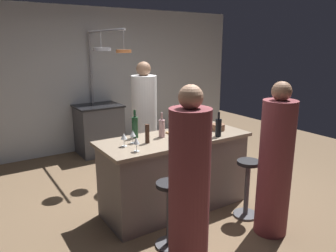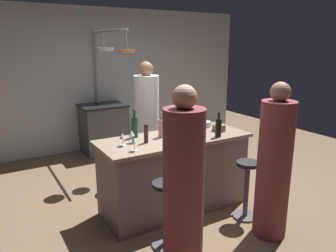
{
  "view_description": "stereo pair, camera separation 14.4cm",
  "coord_description": "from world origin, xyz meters",
  "px_view_note": "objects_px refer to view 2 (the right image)",
  "views": [
    {
      "loc": [
        -2.03,
        -2.97,
        1.95
      ],
      "look_at": [
        0.0,
        0.15,
        1.0
      ],
      "focal_mm": 34.38,
      "sensor_mm": 36.0,
      "label": 1
    },
    {
      "loc": [
        -1.91,
        -3.05,
        1.95
      ],
      "look_at": [
        0.0,
        0.15,
        1.0
      ],
      "focal_mm": 34.38,
      "sensor_mm": 36.0,
      "label": 2
    }
  ],
  "objects_px": {
    "stove_range": "(104,128)",
    "wine_glass_near_left_guest": "(122,136)",
    "guest_right": "(274,167)",
    "mixing_bowl_wooden": "(219,128)",
    "wine_bottle_dark": "(218,128)",
    "bar_stool_left": "(166,211)",
    "guest_left": "(183,190)",
    "wine_bottle_green": "(135,127)",
    "pepper_mill": "(146,133)",
    "cutting_board": "(182,133)",
    "wine_glass_by_chef": "(132,134)",
    "bar_stool_right": "(247,187)",
    "chef": "(147,125)",
    "wine_bottle_amber": "(200,119)",
    "wine_glass_near_right_guest": "(134,141)",
    "mixing_bowl_steel": "(204,124)",
    "wine_bottle_rose": "(161,128)"
  },
  "relations": [
    {
      "from": "stove_range",
      "to": "bar_stool_left",
      "type": "bearing_deg",
      "value": -98.99
    },
    {
      "from": "wine_bottle_amber",
      "to": "guest_left",
      "type": "bearing_deg",
      "value": -131.56
    },
    {
      "from": "cutting_board",
      "to": "wine_glass_near_right_guest",
      "type": "height_order",
      "value": "wine_glass_near_right_guest"
    },
    {
      "from": "guest_left",
      "to": "wine_bottle_dark",
      "type": "bearing_deg",
      "value": 37.28
    },
    {
      "from": "guest_right",
      "to": "cutting_board",
      "type": "bearing_deg",
      "value": 110.63
    },
    {
      "from": "chef",
      "to": "wine_bottle_amber",
      "type": "xyz_separation_m",
      "value": [
        0.31,
        -0.89,
        0.23
      ]
    },
    {
      "from": "wine_bottle_green",
      "to": "wine_glass_by_chef",
      "type": "distance_m",
      "value": 0.23
    },
    {
      "from": "chef",
      "to": "wine_bottle_amber",
      "type": "bearing_deg",
      "value": -70.99
    },
    {
      "from": "guest_left",
      "to": "bar_stool_left",
      "type": "bearing_deg",
      "value": 83.19
    },
    {
      "from": "bar_stool_right",
      "to": "mixing_bowl_wooden",
      "type": "xyz_separation_m",
      "value": [
        0.04,
        0.58,
        0.56
      ]
    },
    {
      "from": "bar_stool_left",
      "to": "mixing_bowl_wooden",
      "type": "distance_m",
      "value": 1.37
    },
    {
      "from": "wine_bottle_green",
      "to": "wine_bottle_amber",
      "type": "distance_m",
      "value": 0.88
    },
    {
      "from": "guest_right",
      "to": "wine_glass_by_chef",
      "type": "height_order",
      "value": "guest_right"
    },
    {
      "from": "chef",
      "to": "guest_left",
      "type": "xyz_separation_m",
      "value": [
        -0.7,
        -2.03,
        -0.03
      ]
    },
    {
      "from": "wine_glass_by_chef",
      "to": "mixing_bowl_wooden",
      "type": "bearing_deg",
      "value": -4.49
    },
    {
      "from": "wine_bottle_dark",
      "to": "wine_glass_near_left_guest",
      "type": "bearing_deg",
      "value": 167.02
    },
    {
      "from": "bar_stool_left",
      "to": "wine_bottle_green",
      "type": "height_order",
      "value": "wine_bottle_green"
    },
    {
      "from": "chef",
      "to": "wine_bottle_rose",
      "type": "height_order",
      "value": "chef"
    },
    {
      "from": "pepper_mill",
      "to": "cutting_board",
      "type": "bearing_deg",
      "value": 11.92
    },
    {
      "from": "bar_stool_right",
      "to": "pepper_mill",
      "type": "distance_m",
      "value": 1.3
    },
    {
      "from": "wine_bottle_green",
      "to": "mixing_bowl_wooden",
      "type": "bearing_deg",
      "value": -15.24
    },
    {
      "from": "wine_bottle_dark",
      "to": "stove_range",
      "type": "bearing_deg",
      "value": 99.34
    },
    {
      "from": "pepper_mill",
      "to": "mixing_bowl_wooden",
      "type": "relative_size",
      "value": 1.27
    },
    {
      "from": "wine_glass_near_right_guest",
      "to": "mixing_bowl_wooden",
      "type": "relative_size",
      "value": 0.88
    },
    {
      "from": "bar_stool_left",
      "to": "guest_right",
      "type": "relative_size",
      "value": 0.42
    },
    {
      "from": "wine_bottle_green",
      "to": "mixing_bowl_wooden",
      "type": "distance_m",
      "value": 1.06
    },
    {
      "from": "wine_bottle_amber",
      "to": "mixing_bowl_wooden",
      "type": "xyz_separation_m",
      "value": [
        0.15,
        -0.19,
        -0.08
      ]
    },
    {
      "from": "cutting_board",
      "to": "guest_right",
      "type": "bearing_deg",
      "value": -69.37
    },
    {
      "from": "chef",
      "to": "mixing_bowl_steel",
      "type": "xyz_separation_m",
      "value": [
        0.43,
        -0.82,
        0.14
      ]
    },
    {
      "from": "bar_stool_left",
      "to": "cutting_board",
      "type": "relative_size",
      "value": 2.12
    },
    {
      "from": "wine_glass_near_right_guest",
      "to": "mixing_bowl_steel",
      "type": "bearing_deg",
      "value": 19.83
    },
    {
      "from": "bar_stool_left",
      "to": "wine_bottle_green",
      "type": "bearing_deg",
      "value": 84.2
    },
    {
      "from": "bar_stool_right",
      "to": "wine_glass_near_left_guest",
      "type": "bearing_deg",
      "value": 153.17
    },
    {
      "from": "wine_bottle_green",
      "to": "chef",
      "type": "bearing_deg",
      "value": 54.78
    },
    {
      "from": "guest_left",
      "to": "guest_right",
      "type": "relative_size",
      "value": 1.03
    },
    {
      "from": "stove_range",
      "to": "guest_right",
      "type": "height_order",
      "value": "guest_right"
    },
    {
      "from": "guest_right",
      "to": "mixing_bowl_wooden",
      "type": "bearing_deg",
      "value": 86.19
    },
    {
      "from": "stove_range",
      "to": "wine_bottle_amber",
      "type": "relative_size",
      "value": 2.79
    },
    {
      "from": "wine_bottle_rose",
      "to": "wine_glass_by_chef",
      "type": "bearing_deg",
      "value": -174.69
    },
    {
      "from": "stove_range",
      "to": "wine_glass_near_left_guest",
      "type": "relative_size",
      "value": 6.1
    },
    {
      "from": "stove_range",
      "to": "bar_stool_right",
      "type": "bearing_deg",
      "value": -79.27
    },
    {
      "from": "wine_glass_near_right_guest",
      "to": "mixing_bowl_steel",
      "type": "xyz_separation_m",
      "value": [
        1.22,
        0.44,
        -0.07
      ]
    },
    {
      "from": "chef",
      "to": "wine_glass_near_left_guest",
      "type": "bearing_deg",
      "value": -128.38
    },
    {
      "from": "bar_stool_left",
      "to": "guest_left",
      "type": "distance_m",
      "value": 0.54
    },
    {
      "from": "guest_right",
      "to": "cutting_board",
      "type": "distance_m",
      "value": 1.17
    },
    {
      "from": "guest_left",
      "to": "cutting_board",
      "type": "xyz_separation_m",
      "value": [
        0.68,
        1.08,
        0.14
      ]
    },
    {
      "from": "mixing_bowl_steel",
      "to": "stove_range",
      "type": "bearing_deg",
      "value": 105.07
    },
    {
      "from": "wine_bottle_amber",
      "to": "mixing_bowl_steel",
      "type": "height_order",
      "value": "wine_bottle_amber"
    },
    {
      "from": "chef",
      "to": "pepper_mill",
      "type": "xyz_separation_m",
      "value": [
        -0.55,
        -1.07,
        0.21
      ]
    },
    {
      "from": "wine_bottle_rose",
      "to": "wine_glass_near_right_guest",
      "type": "xyz_separation_m",
      "value": [
        -0.49,
        -0.3,
        -0.0
      ]
    }
  ]
}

